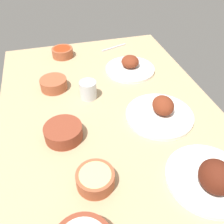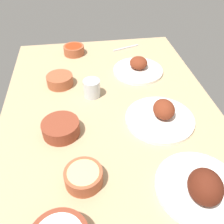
{
  "view_description": "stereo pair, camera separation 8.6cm",
  "coord_description": "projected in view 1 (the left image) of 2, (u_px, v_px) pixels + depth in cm",
  "views": [
    {
      "loc": [
        71.32,
        -19.29,
        70.21
      ],
      "look_at": [
        0.0,
        0.0,
        6.0
      ],
      "focal_mm": 39.17,
      "sensor_mm": 36.0,
      "label": 1
    },
    {
      "loc": [
        73.08,
        -10.87,
        70.21
      ],
      "look_at": [
        0.0,
        0.0,
        6.0
      ],
      "focal_mm": 39.17,
      "sensor_mm": 36.0,
      "label": 2
    }
  ],
  "objects": [
    {
      "name": "bowl_potatoes",
      "position": [
        95.0,
        179.0,
        0.74
      ],
      "size": [
        11.82,
        11.82,
        4.95
      ],
      "color": "#A35133",
      "rests_on": "dining_table"
    },
    {
      "name": "dining_table",
      "position": [
        112.0,
        119.0,
        1.01
      ],
      "size": [
        140.0,
        90.0,
        4.0
      ],
      "primitive_type": "cube",
      "color": "tan",
      "rests_on": "ground"
    },
    {
      "name": "plate_near_viewer",
      "position": [
        130.0,
        67.0,
        1.25
      ],
      "size": [
        24.87,
        24.87,
        7.23
      ],
      "color": "white",
      "rests_on": "dining_table"
    },
    {
      "name": "plate_far_side",
      "position": [
        211.0,
        177.0,
        0.73
      ],
      "size": [
        26.28,
        26.28,
        10.98
      ],
      "color": "white",
      "rests_on": "dining_table"
    },
    {
      "name": "bowl_pasta",
      "position": [
        54.0,
        83.0,
        1.12
      ],
      "size": [
        12.15,
        12.15,
        5.01
      ],
      "color": "#A35133",
      "rests_on": "dining_table"
    },
    {
      "name": "bowl_sauce",
      "position": [
        63.0,
        52.0,
        1.35
      ],
      "size": [
        11.43,
        11.43,
        4.86
      ],
      "color": "#A35133",
      "rests_on": "dining_table"
    },
    {
      "name": "bowl_onions",
      "position": [
        63.0,
        132.0,
        0.88
      ],
      "size": [
        13.89,
        13.89,
        5.28
      ],
      "color": "brown",
      "rests_on": "dining_table"
    },
    {
      "name": "plate_center_main",
      "position": [
        161.0,
        112.0,
        0.98
      ],
      "size": [
        27.01,
        27.01,
        8.46
      ],
      "color": "white",
      "rests_on": "dining_table"
    },
    {
      "name": "water_tumbler",
      "position": [
        88.0,
        90.0,
        1.06
      ],
      "size": [
        7.32,
        7.32,
        7.88
      ],
      "primitive_type": "cylinder",
      "color": "silver",
      "rests_on": "dining_table"
    },
    {
      "name": "fork_loose",
      "position": [
        114.0,
        48.0,
        1.44
      ],
      "size": [
        6.15,
        15.9,
        0.8
      ],
      "primitive_type": "cube",
      "rotation": [
        0.0,
        0.0,
        5.04
      ],
      "color": "silver",
      "rests_on": "dining_table"
    }
  ]
}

